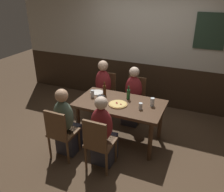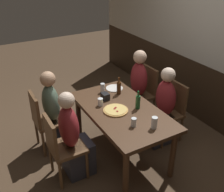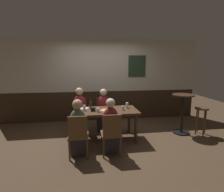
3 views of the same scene
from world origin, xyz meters
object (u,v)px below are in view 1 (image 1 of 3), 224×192
object	(u,v)px
chair_left_far	(106,91)
beer_bottle_brown	(104,90)
dining_table	(120,107)
condiment_caddy	(101,98)
tumbler_water	(140,106)
chair_left_near	(60,131)
beer_glass_tall	(104,103)
pizza	(118,104)
plate_white_large	(97,92)
chair_mid_near	(98,141)
person_left_near	(66,126)
beer_glass_half	(92,94)
person_mid_near	(103,136)
chair_mid_far	(135,96)
person_mid_far	(132,100)
pint_glass_amber	(152,102)
person_left_far	(102,93)
beer_bottle_green	(128,94)

from	to	relation	value
chair_left_far	beer_bottle_brown	world-z (taller)	beer_bottle_brown
dining_table	condiment_caddy	size ratio (longest dim) A/B	13.52
dining_table	tumbler_water	xyz separation A→B (m)	(0.38, -0.08, 0.14)
chair_left_near	beer_glass_tall	size ratio (longest dim) A/B	8.73
pizza	condiment_caddy	world-z (taller)	condiment_caddy
chair_left_near	pizza	size ratio (longest dim) A/B	2.81
tumbler_water	plate_white_large	distance (m)	0.97
condiment_caddy	dining_table	bearing A→B (deg)	10.29
chair_left_near	plate_white_large	distance (m)	1.07
tumbler_water	chair_mid_near	bearing A→B (deg)	-117.06
person_left_near	beer_glass_half	distance (m)	0.75
beer_bottle_brown	beer_glass_tall	bearing A→B (deg)	-67.07
person_mid_near	chair_left_far	bearing A→B (deg)	113.61
beer_bottle_brown	tumbler_water	bearing A→B (deg)	-18.69
chair_left_near	plate_white_large	world-z (taller)	chair_left_near
person_mid_near	person_left_near	bearing A→B (deg)	-179.98
chair_left_near	beer_bottle_brown	distance (m)	1.10
chair_mid_far	beer_glass_half	world-z (taller)	chair_mid_far
chair_mid_far	chair_left_far	bearing A→B (deg)	180.00
person_mid_near	tumbler_water	xyz separation A→B (m)	(0.38, 0.59, 0.30)
person_mid_far	plate_white_large	bearing A→B (deg)	-139.56
chair_mid_far	chair_mid_near	distance (m)	1.66
person_mid_far	chair_left_near	bearing A→B (deg)	-113.61
person_left_near	beer_glass_tall	distance (m)	0.71
chair_mid_far	beer_bottle_brown	bearing A→B (deg)	-119.77
chair_mid_near	pint_glass_amber	size ratio (longest dim) A/B	6.24
chair_left_near	person_left_far	world-z (taller)	person_left_far
chair_left_far	person_left_far	size ratio (longest dim) A/B	0.73
person_mid_near	plate_white_large	xyz separation A→B (m)	(-0.54, 0.87, 0.26)
beer_bottle_green	dining_table	bearing A→B (deg)	-113.44
chair_mid_far	person_left_near	world-z (taller)	person_left_near
person_left_near	beer_bottle_green	world-z (taller)	person_left_near
person_mid_far	beer_bottle_green	distance (m)	0.60
chair_left_near	beer_bottle_brown	bearing A→B (deg)	74.37
plate_white_large	beer_glass_tall	bearing A→B (deg)	-50.66
chair_mid_far	beer_glass_half	bearing A→B (deg)	-122.63
pint_glass_amber	dining_table	bearing A→B (deg)	-169.03
beer_glass_half	plate_white_large	distance (m)	0.21
chair_mid_near	tumbler_water	size ratio (longest dim) A/B	8.36
beer_bottle_brown	plate_white_large	world-z (taller)	beer_bottle_brown
chair_left_far	beer_bottle_green	distance (m)	1.03
beer_glass_half	beer_glass_tall	bearing A→B (deg)	-32.37
pint_glass_amber	beer_glass_half	bearing A→B (deg)	-174.82
dining_table	chair_mid_near	xyz separation A→B (m)	(0.00, -0.83, -0.15)
chair_mid_far	condiment_caddy	distance (m)	0.99
chair_left_far	beer_bottle_green	bearing A→B (deg)	-41.19
pint_glass_amber	condiment_caddy	xyz separation A→B (m)	(-0.85, -0.16, -0.02)
beer_glass_half	beer_bottle_brown	xyz separation A→B (m)	(0.15, 0.17, 0.04)
chair_mid_far	beer_bottle_green	xyz separation A→B (m)	(0.08, -0.64, 0.34)
person_mid_near	beer_glass_half	world-z (taller)	person_mid_near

